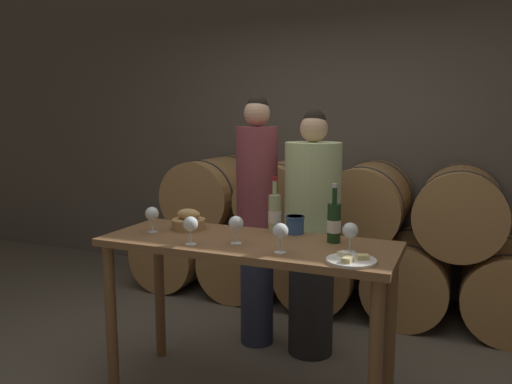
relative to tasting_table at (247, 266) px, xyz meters
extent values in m
cube|color=#60594F|center=(0.00, 2.19, 0.82)|extent=(10.00, 0.12, 3.20)
cylinder|color=#A87A47|center=(-1.41, 1.64, -0.46)|extent=(0.64, 0.86, 0.64)
cylinder|color=#2D2D33|center=(-1.41, 1.36, -0.46)|extent=(0.65, 0.02, 0.65)
cylinder|color=#2D2D33|center=(-1.41, 1.91, -0.46)|extent=(0.65, 0.02, 0.65)
cylinder|color=#A87A47|center=(-0.71, 1.64, -0.46)|extent=(0.64, 0.86, 0.64)
cylinder|color=#2D2D33|center=(-0.71, 1.36, -0.46)|extent=(0.65, 0.02, 0.65)
cylinder|color=#2D2D33|center=(-0.71, 1.91, -0.46)|extent=(0.65, 0.02, 0.65)
cylinder|color=#A87A47|center=(0.00, 1.64, -0.46)|extent=(0.64, 0.86, 0.64)
cylinder|color=#2D2D33|center=(0.00, 1.36, -0.46)|extent=(0.65, 0.02, 0.65)
cylinder|color=#2D2D33|center=(0.00, 1.91, -0.46)|extent=(0.65, 0.02, 0.65)
cylinder|color=#A87A47|center=(0.71, 1.64, -0.46)|extent=(0.64, 0.86, 0.64)
cylinder|color=#2D2D33|center=(0.71, 1.36, -0.46)|extent=(0.65, 0.02, 0.65)
cylinder|color=#2D2D33|center=(0.71, 1.91, -0.46)|extent=(0.65, 0.02, 0.65)
cylinder|color=#A87A47|center=(1.41, 1.64, -0.46)|extent=(0.64, 0.86, 0.64)
cylinder|color=#2D2D33|center=(1.41, 1.36, -0.46)|extent=(0.65, 0.02, 0.65)
cylinder|color=#2D2D33|center=(1.41, 1.91, -0.46)|extent=(0.65, 0.02, 0.65)
cylinder|color=#A87A47|center=(-1.06, 1.64, 0.11)|extent=(0.64, 0.86, 0.64)
cylinder|color=#2D2D33|center=(-1.06, 1.36, 0.11)|extent=(0.65, 0.02, 0.65)
cylinder|color=#2D2D33|center=(-1.06, 1.91, 0.11)|extent=(0.65, 0.02, 0.65)
cylinder|color=#A87A47|center=(-0.35, 1.64, 0.11)|extent=(0.64, 0.86, 0.64)
cylinder|color=#2D2D33|center=(-0.35, 1.36, 0.11)|extent=(0.65, 0.02, 0.65)
cylinder|color=#2D2D33|center=(-0.35, 1.91, 0.11)|extent=(0.65, 0.02, 0.65)
cylinder|color=#A87A47|center=(0.35, 1.64, 0.11)|extent=(0.64, 0.86, 0.64)
cylinder|color=#2D2D33|center=(0.35, 1.36, 0.11)|extent=(0.65, 0.02, 0.65)
cylinder|color=#2D2D33|center=(0.35, 1.91, 0.11)|extent=(0.65, 0.02, 0.65)
cylinder|color=#A87A47|center=(1.06, 1.64, 0.11)|extent=(0.64, 0.86, 0.64)
cylinder|color=#2D2D33|center=(1.06, 1.36, 0.11)|extent=(0.65, 0.02, 0.65)
cylinder|color=#2D2D33|center=(1.06, 1.91, 0.11)|extent=(0.65, 0.02, 0.65)
cylinder|color=brown|center=(-0.75, -0.25, -0.34)|extent=(0.06, 0.06, 0.89)
cylinder|color=brown|center=(0.75, -0.25, -0.34)|extent=(0.06, 0.06, 0.89)
cylinder|color=brown|center=(-0.75, 0.25, -0.34)|extent=(0.06, 0.06, 0.89)
cylinder|color=brown|center=(0.75, 0.25, -0.34)|extent=(0.06, 0.06, 0.89)
cube|color=brown|center=(0.00, 0.00, 0.12)|extent=(1.61, 0.61, 0.04)
cylinder|color=#2D334C|center=(-0.23, 0.68, -0.36)|extent=(0.23, 0.23, 0.85)
cylinder|color=#8C3D47|center=(-0.23, 0.68, 0.41)|extent=(0.28, 0.28, 0.67)
sphere|color=tan|center=(-0.23, 0.68, 0.83)|extent=(0.18, 0.18, 0.18)
sphere|color=black|center=(-0.23, 0.70, 0.88)|extent=(0.15, 0.15, 0.15)
cylinder|color=#232326|center=(0.17, 0.68, -0.38)|extent=(0.30, 0.30, 0.80)
cylinder|color=beige|center=(0.17, 0.68, 0.33)|extent=(0.37, 0.37, 0.63)
sphere|color=tan|center=(0.17, 0.68, 0.74)|extent=(0.18, 0.18, 0.18)
sphere|color=black|center=(0.17, 0.70, 0.79)|extent=(0.15, 0.15, 0.15)
cylinder|color=#193819|center=(0.44, 0.14, 0.25)|extent=(0.07, 0.07, 0.21)
cylinder|color=#193819|center=(0.44, 0.14, 0.40)|extent=(0.03, 0.03, 0.09)
cylinder|color=#B7B7BC|center=(0.44, 0.14, 0.45)|extent=(0.03, 0.03, 0.02)
cylinder|color=white|center=(0.44, 0.14, 0.23)|extent=(0.07, 0.07, 0.07)
cylinder|color=#ADBC7F|center=(0.07, 0.24, 0.25)|extent=(0.07, 0.07, 0.22)
cylinder|color=#ADBC7F|center=(0.07, 0.24, 0.41)|extent=(0.03, 0.03, 0.09)
cylinder|color=maroon|center=(0.07, 0.24, 0.46)|extent=(0.03, 0.03, 0.02)
cylinder|color=white|center=(0.07, 0.24, 0.24)|extent=(0.07, 0.07, 0.07)
cylinder|color=#335693|center=(0.19, 0.25, 0.20)|extent=(0.10, 0.10, 0.10)
cylinder|color=#335693|center=(0.19, 0.25, 0.24)|extent=(0.11, 0.11, 0.01)
cylinder|color=#A87F4C|center=(-0.43, 0.11, 0.18)|extent=(0.20, 0.20, 0.06)
ellipsoid|color=tan|center=(-0.43, 0.11, 0.23)|extent=(0.15, 0.09, 0.07)
cylinder|color=white|center=(0.61, -0.19, 0.15)|extent=(0.23, 0.23, 0.01)
cube|color=#E0CC7F|center=(0.66, -0.17, 0.17)|extent=(0.07, 0.06, 0.02)
cube|color=beige|center=(0.57, -0.15, 0.17)|extent=(0.07, 0.07, 0.02)
cube|color=beige|center=(0.60, -0.24, 0.17)|extent=(0.05, 0.06, 0.02)
cylinder|color=white|center=(-0.59, -0.04, 0.15)|extent=(0.06, 0.06, 0.00)
cylinder|color=white|center=(-0.59, -0.04, 0.19)|extent=(0.01, 0.01, 0.07)
sphere|color=white|center=(-0.59, -0.04, 0.26)|extent=(0.08, 0.08, 0.08)
cylinder|color=white|center=(-0.24, -0.20, 0.15)|extent=(0.06, 0.06, 0.00)
cylinder|color=white|center=(-0.24, -0.20, 0.19)|extent=(0.01, 0.01, 0.07)
sphere|color=white|center=(-0.24, -0.20, 0.26)|extent=(0.08, 0.08, 0.08)
cylinder|color=white|center=(-0.03, -0.09, 0.15)|extent=(0.06, 0.06, 0.00)
cylinder|color=white|center=(-0.03, -0.09, 0.19)|extent=(0.01, 0.01, 0.07)
sphere|color=white|center=(-0.03, -0.09, 0.26)|extent=(0.08, 0.08, 0.08)
cylinder|color=white|center=(0.25, -0.17, 0.15)|extent=(0.06, 0.06, 0.00)
cylinder|color=white|center=(0.25, -0.17, 0.19)|extent=(0.01, 0.01, 0.07)
sphere|color=white|center=(0.25, -0.17, 0.26)|extent=(0.08, 0.08, 0.08)
cylinder|color=white|center=(0.57, -0.02, 0.15)|extent=(0.06, 0.06, 0.00)
cylinder|color=white|center=(0.57, -0.02, 0.19)|extent=(0.01, 0.01, 0.07)
sphere|color=white|center=(0.57, -0.02, 0.26)|extent=(0.08, 0.08, 0.08)
camera|label=1|loc=(1.07, -2.42, 0.82)|focal=35.00mm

